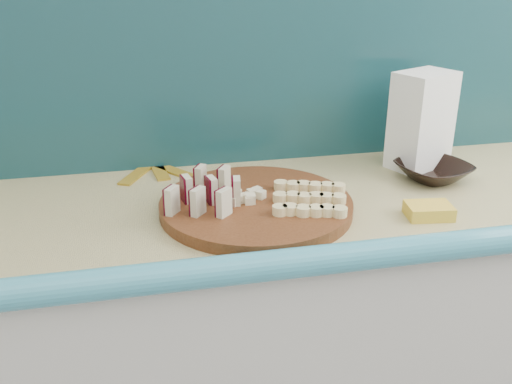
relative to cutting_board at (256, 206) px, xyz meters
name	(u,v)px	position (x,y,z in m)	size (l,w,h in m)	color
kitchen_counter	(275,352)	(0.06, 0.05, -0.47)	(2.20, 0.63, 0.91)	beige
backsplash	(253,73)	(0.06, 0.34, 0.24)	(2.20, 0.02, 0.50)	teal
cutting_board	(256,206)	(0.00, 0.00, 0.00)	(0.44, 0.44, 0.03)	#46230F
apple_wedges	(206,191)	(-0.11, 0.00, 0.04)	(0.18, 0.19, 0.06)	beige
apple_chunks	(244,195)	(-0.03, 0.01, 0.02)	(0.06, 0.07, 0.02)	#F1E7C1
banana_slices	(309,198)	(0.12, -0.04, 0.02)	(0.20, 0.20, 0.02)	#EED991
brown_bowl	(433,171)	(0.49, 0.10, 0.01)	(0.18, 0.18, 0.04)	black
flour_bag	(421,121)	(0.50, 0.19, 0.12)	(0.15, 0.11, 0.26)	white
sponge	(429,211)	(0.37, -0.11, 0.00)	(0.10, 0.07, 0.03)	yellow
banana_peel	(158,172)	(-0.21, 0.29, -0.01)	(0.22, 0.18, 0.01)	gold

